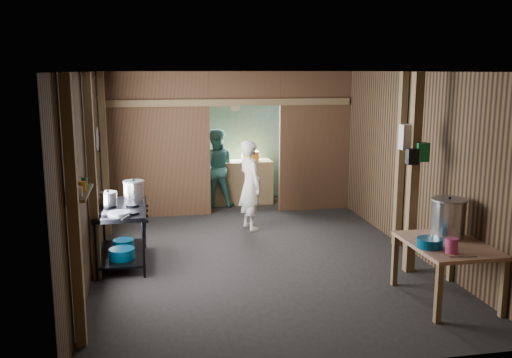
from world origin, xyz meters
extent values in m
cube|color=#292728|center=(0.00, 0.00, 0.00)|extent=(4.50, 7.00, 0.00)
cube|color=black|center=(0.00, 0.00, 2.60)|extent=(4.50, 7.00, 0.00)
cube|color=brown|center=(0.00, 3.50, 1.30)|extent=(4.50, 0.00, 2.60)
cube|color=brown|center=(0.00, -3.50, 1.30)|extent=(4.50, 0.00, 2.60)
cube|color=brown|center=(-2.25, 0.00, 1.30)|extent=(0.00, 7.00, 2.60)
cube|color=brown|center=(2.25, 0.00, 1.30)|extent=(0.00, 7.00, 2.60)
cube|color=brown|center=(-1.32, 2.20, 1.30)|extent=(1.85, 0.10, 2.60)
cube|color=brown|center=(1.57, 2.20, 1.30)|extent=(1.35, 0.10, 2.60)
cube|color=brown|center=(0.25, 2.20, 2.30)|extent=(1.30, 0.10, 0.60)
cube|color=#66BCAE|center=(0.00, 3.44, 1.25)|extent=(4.40, 0.06, 2.50)
cube|color=brown|center=(0.30, 2.95, 0.42)|extent=(1.20, 0.50, 0.85)
cylinder|color=silver|center=(0.25, 3.40, 1.90)|extent=(0.20, 0.03, 0.20)
cube|color=brown|center=(-2.18, -2.60, 1.30)|extent=(0.10, 0.12, 2.60)
cube|color=brown|center=(-2.18, -0.80, 1.30)|extent=(0.10, 0.12, 2.60)
cube|color=brown|center=(-2.18, 1.20, 1.30)|extent=(0.10, 0.12, 2.60)
cube|color=brown|center=(2.18, -0.20, 1.30)|extent=(0.10, 0.12, 2.60)
cube|color=brown|center=(1.85, -1.30, 1.30)|extent=(0.12, 0.12, 2.60)
cube|color=brown|center=(0.00, 2.15, 2.05)|extent=(4.40, 0.12, 0.12)
cylinder|color=gray|center=(-2.21, 0.40, 1.65)|extent=(0.03, 0.34, 0.34)
cylinder|color=black|center=(-2.21, 0.80, 1.55)|extent=(0.03, 0.30, 0.30)
cube|color=brown|center=(-2.15, -2.10, 1.40)|extent=(0.14, 0.80, 0.03)
cylinder|color=silver|center=(-2.15, -2.35, 1.47)|extent=(0.07, 0.07, 0.10)
cylinder|color=orange|center=(-2.15, -2.10, 1.47)|extent=(0.08, 0.08, 0.10)
cylinder|color=#136834|center=(-2.15, -1.88, 1.47)|extent=(0.06, 0.06, 0.10)
cube|color=silver|center=(1.80, -1.22, 1.78)|extent=(0.22, 0.15, 0.32)
cube|color=#136834|center=(1.92, -1.36, 1.60)|extent=(0.16, 0.12, 0.24)
cube|color=black|center=(1.78, -1.38, 1.55)|extent=(0.14, 0.10, 0.20)
cylinder|color=navy|center=(-1.88, -0.55, 0.23)|extent=(0.34, 0.34, 0.14)
cylinder|color=navy|center=(-1.88, -0.07, 0.21)|extent=(0.29, 0.29, 0.12)
cylinder|color=navy|center=(1.55, -2.37, 0.74)|extent=(0.37, 0.37, 0.11)
cylinder|color=#B5376E|center=(1.69, -2.59, 0.76)|extent=(0.16, 0.16, 0.16)
cube|color=silver|center=(1.73, -2.75, 0.69)|extent=(0.30, 0.10, 0.01)
cylinder|color=orange|center=(0.49, 2.95, 0.95)|extent=(0.34, 0.34, 0.19)
imported|color=silver|center=(0.14, 1.09, 0.75)|extent=(0.50, 0.62, 1.49)
imported|color=#35736F|center=(-0.23, 2.77, 0.76)|extent=(0.81, 0.68, 1.51)
camera|label=1|loc=(-1.45, -7.86, 2.62)|focal=39.31mm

